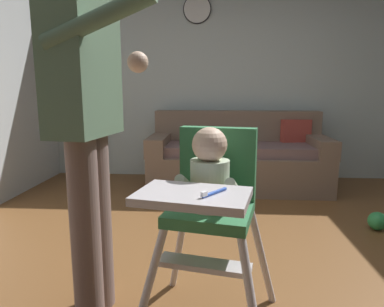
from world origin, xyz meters
The scene contains 7 objects.
ground centered at (0.00, 0.00, -0.05)m, with size 6.34×6.49×0.10m, color brown.
wall_far centered at (0.00, 2.47, 1.29)m, with size 5.54×0.06×2.57m, color silver.
couch centered at (-0.01, 1.95, 0.33)m, with size 1.98×0.86×0.86m.
high_chair centered at (-0.29, -0.49, 0.66)m, with size 0.71×0.81×0.95m.
adult_standing centered at (-0.86, -0.41, 0.96)m, with size 0.51×0.54×1.69m.
toy_ball_second centered at (1.03, 0.75, 0.07)m, with size 0.15×0.15×0.15m, color green.
wall_clock centered at (-0.51, 2.43, 2.07)m, with size 0.34×0.04×0.34m.
Camera 1 is at (-0.27, -1.95, 1.10)m, focal length 32.15 mm.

